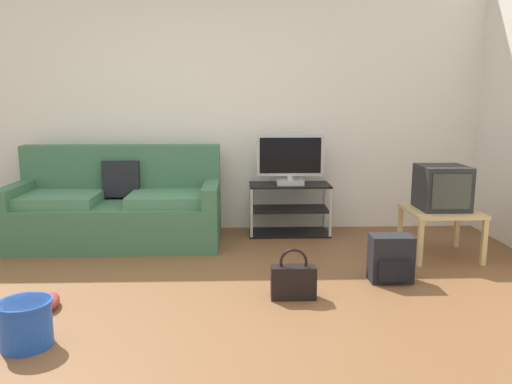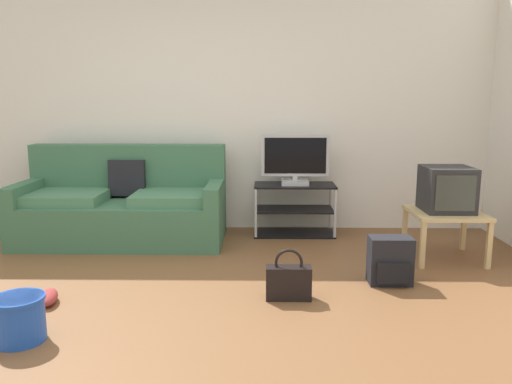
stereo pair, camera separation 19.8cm
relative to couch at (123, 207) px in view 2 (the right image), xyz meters
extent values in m
cube|color=brown|center=(0.75, -1.88, -0.35)|extent=(9.00, 9.80, 0.02)
cube|color=silver|center=(0.75, 0.57, 1.01)|extent=(9.00, 0.10, 2.70)
cube|color=#3D6B4C|center=(0.00, -0.06, -0.13)|extent=(1.98, 0.87, 0.41)
cube|color=#3D6B4C|center=(0.00, 0.27, 0.33)|extent=(1.98, 0.20, 0.52)
cube|color=#3D6B4C|center=(-0.92, -0.06, 0.16)|extent=(0.14, 0.87, 0.19)
cube|color=#3D6B4C|center=(0.92, -0.06, 0.16)|extent=(0.14, 0.87, 0.19)
cube|color=#477857|center=(-0.54, -0.12, 0.12)|extent=(0.79, 0.61, 0.10)
cube|color=#477857|center=(0.54, -0.12, 0.12)|extent=(0.79, 0.61, 0.10)
cube|color=black|center=(0.01, 0.15, 0.27)|extent=(0.36, 0.15, 0.37)
cube|color=black|center=(1.70, 0.26, 0.18)|extent=(0.83, 0.41, 0.02)
cube|color=black|center=(1.70, 0.26, -0.07)|extent=(0.79, 0.39, 0.02)
cube|color=black|center=(1.70, 0.26, -0.33)|extent=(0.83, 0.41, 0.02)
cylinder|color=#B7B7BC|center=(1.31, 0.07, -0.07)|extent=(0.03, 0.03, 0.53)
cylinder|color=#B7B7BC|center=(2.10, 0.07, -0.07)|extent=(0.03, 0.03, 0.53)
cylinder|color=#B7B7BC|center=(1.31, 0.45, -0.07)|extent=(0.03, 0.03, 0.53)
cylinder|color=#B7B7BC|center=(2.10, 0.45, -0.07)|extent=(0.03, 0.03, 0.53)
cube|color=#B2B2B7|center=(1.70, 0.24, 0.21)|extent=(0.27, 0.22, 0.05)
cube|color=#B2B2B7|center=(1.70, 0.24, 0.26)|extent=(0.05, 0.04, 0.04)
cube|color=#B2B2B7|center=(1.70, 0.24, 0.49)|extent=(0.68, 0.04, 0.42)
cube|color=black|center=(1.70, 0.21, 0.49)|extent=(0.62, 0.01, 0.36)
cube|color=tan|center=(2.97, -0.56, 0.08)|extent=(0.60, 0.60, 0.03)
cube|color=tan|center=(2.70, -0.83, -0.14)|extent=(0.04, 0.04, 0.40)
cube|color=tan|center=(3.24, -0.83, -0.14)|extent=(0.04, 0.04, 0.40)
cube|color=tan|center=(2.70, -0.29, -0.14)|extent=(0.04, 0.04, 0.40)
cube|color=tan|center=(3.24, -0.29, -0.14)|extent=(0.04, 0.04, 0.40)
cube|color=#232326|center=(2.97, -0.54, 0.28)|extent=(0.40, 0.41, 0.39)
cube|color=#333833|center=(2.97, -0.75, 0.28)|extent=(0.33, 0.01, 0.30)
cube|color=black|center=(2.35, -1.18, -0.15)|extent=(0.32, 0.19, 0.36)
cube|color=black|center=(2.35, -1.29, -0.22)|extent=(0.24, 0.04, 0.16)
cylinder|color=black|center=(2.26, -1.06, -0.14)|extent=(0.04, 0.04, 0.29)
cylinder|color=black|center=(2.44, -1.06, -0.14)|extent=(0.04, 0.04, 0.29)
cube|color=black|center=(1.56, -1.50, -0.22)|extent=(0.32, 0.12, 0.24)
torus|color=black|center=(1.56, -1.50, -0.07)|extent=(0.20, 0.02, 0.20)
cylinder|color=blue|center=(-0.02, -2.16, -0.20)|extent=(0.29, 0.29, 0.27)
cylinder|color=blue|center=(-0.02, -2.16, -0.08)|extent=(0.30, 0.30, 0.02)
ellipsoid|color=#993333|center=(-0.29, -1.61, -0.29)|extent=(0.16, 0.27, 0.09)
ellipsoid|color=#993333|center=(-0.09, -1.61, -0.29)|extent=(0.17, 0.28, 0.09)
camera|label=1|loc=(1.19, -4.89, 1.04)|focal=35.71mm
camera|label=2|loc=(1.39, -4.89, 1.04)|focal=35.71mm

